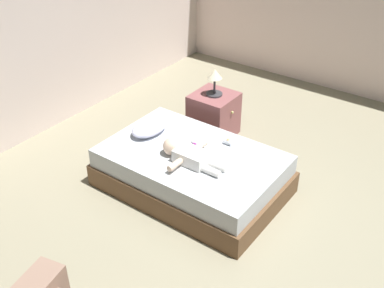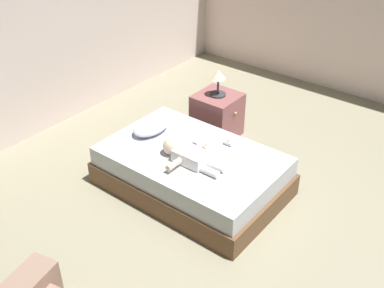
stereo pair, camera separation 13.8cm
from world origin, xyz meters
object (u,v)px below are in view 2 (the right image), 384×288
object	(u,v)px
bed	(192,171)
baby	(187,154)
lamp	(218,78)
pillow	(151,126)
baby_bottle	(229,142)
nightstand	(217,115)
toothbrush	(197,144)

from	to	relation	value
bed	baby	xyz separation A→B (m)	(-0.12, -0.03, 0.27)
baby	lamp	size ratio (longest dim) A/B	2.12
bed	pillow	bearing A→B (deg)	84.57
pillow	baby_bottle	xyz separation A→B (m)	(0.27, -0.75, -0.03)
bed	pillow	distance (m)	0.62
bed	nightstand	xyz separation A→B (m)	(0.95, 0.39, 0.05)
baby	toothbrush	world-z (taller)	baby
toothbrush	baby_bottle	xyz separation A→B (m)	(0.19, -0.24, 0.02)
bed	baby_bottle	bearing A→B (deg)	-30.19
baby	bed	bearing A→B (deg)	15.61
baby	baby_bottle	bearing A→B (deg)	-19.29
pillow	lamp	xyz separation A→B (m)	(0.90, -0.17, 0.24)
pillow	nightstand	distance (m)	0.94
nightstand	lamp	distance (m)	0.46
lamp	baby_bottle	xyz separation A→B (m)	(-0.63, -0.58, -0.27)
bed	pillow	size ratio (longest dim) A/B	4.05
pillow	baby	distance (m)	0.62
pillow	toothbrush	world-z (taller)	pillow
lamp	pillow	bearing A→B (deg)	169.52
nightstand	pillow	bearing A→B (deg)	169.51
toothbrush	nightstand	xyz separation A→B (m)	(0.82, 0.34, -0.16)
baby	toothbrush	xyz separation A→B (m)	(0.26, 0.08, -0.06)
bed	baby_bottle	xyz separation A→B (m)	(0.32, -0.19, 0.24)
toothbrush	pillow	bearing A→B (deg)	99.21
lamp	baby	bearing A→B (deg)	-158.35
baby	nightstand	xyz separation A→B (m)	(1.07, 0.43, -0.22)
nightstand	baby_bottle	size ratio (longest dim) A/B	5.74
toothbrush	lamp	world-z (taller)	lamp
nightstand	baby_bottle	bearing A→B (deg)	-137.27
baby	lamp	distance (m)	1.18
nightstand	toothbrush	bearing A→B (deg)	-157.25
bed	nightstand	world-z (taller)	nightstand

